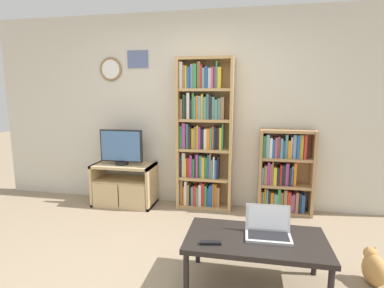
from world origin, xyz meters
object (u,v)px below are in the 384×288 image
at_px(coffee_table, 255,242).
at_px(tv_stand, 124,184).
at_px(remote_near_laptop, 210,243).
at_px(television, 121,147).
at_px(bookshelf_tall, 203,136).
at_px(cat, 374,268).
at_px(laptop, 268,229).
at_px(bookshelf_short, 283,173).

bearing_deg(coffee_table, tv_stand, 139.82).
xyz_separation_m(tv_stand, remote_near_laptop, (1.42, -1.66, 0.13)).
relative_size(television, coffee_table, 0.54).
relative_size(bookshelf_tall, cat, 4.25).
height_order(laptop, remote_near_laptop, laptop).
relative_size(bookshelf_tall, remote_near_laptop, 12.05).
bearing_deg(bookshelf_tall, coffee_table, -67.09).
distance_m(bookshelf_tall, coffee_table, 1.86).
bearing_deg(tv_stand, television, -144.34).
bearing_deg(tv_stand, bookshelf_short, 3.50).
bearing_deg(cat, remote_near_laptop, -175.64).
xyz_separation_m(bookshelf_tall, remote_near_laptop, (0.35, -1.79, -0.55)).
distance_m(bookshelf_tall, bookshelf_short, 1.14).
xyz_separation_m(bookshelf_short, coffee_table, (-0.37, -1.62, -0.16)).
height_order(bookshelf_tall, cat, bookshelf_tall).
xyz_separation_m(television, cat, (2.73, -1.27, -0.68)).
distance_m(tv_stand, television, 0.53).
bearing_deg(cat, coffee_table, -179.80).
height_order(bookshelf_short, cat, bookshelf_short).
relative_size(television, bookshelf_tall, 0.30).
bearing_deg(coffee_table, television, 140.25).
bearing_deg(laptop, bookshelf_tall, 115.17).
relative_size(bookshelf_short, remote_near_laptop, 6.60).
relative_size(tv_stand, remote_near_laptop, 5.03).
bearing_deg(coffee_table, laptop, 30.13).
bearing_deg(tv_stand, cat, -25.22).
relative_size(tv_stand, bookshelf_short, 0.76).
bearing_deg(remote_near_laptop, bookshelf_short, -31.61).
xyz_separation_m(coffee_table, cat, (0.95, 0.21, -0.24)).
bearing_deg(laptop, remote_near_laptop, -153.36).
relative_size(tv_stand, television, 1.41).
bearing_deg(bookshelf_tall, laptop, -63.50).
distance_m(bookshelf_short, cat, 1.58).
bearing_deg(bookshelf_tall, tv_stand, -173.04).
xyz_separation_m(tv_stand, television, (-0.01, -0.01, 0.53)).
height_order(tv_stand, bookshelf_tall, bookshelf_tall).
xyz_separation_m(tv_stand, bookshelf_tall, (1.08, 0.13, 0.69)).
bearing_deg(bookshelf_tall, bookshelf_short, -0.07).
relative_size(television, remote_near_laptop, 3.57).
xyz_separation_m(television, bookshelf_short, (2.14, 0.14, -0.28)).
distance_m(tv_stand, bookshelf_tall, 1.29).
distance_m(television, coffee_table, 2.35).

